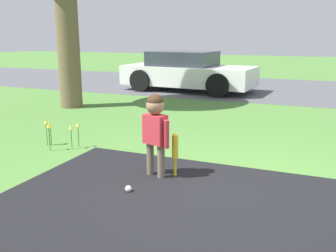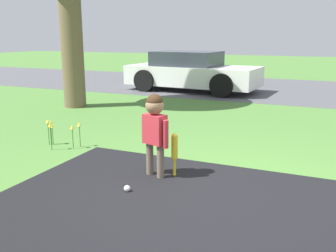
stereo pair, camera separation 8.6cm
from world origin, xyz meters
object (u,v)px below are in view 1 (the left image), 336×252
(child, at_px, (155,124))
(sports_ball, at_px, (128,189))
(parked_car, at_px, (187,72))
(baseball_bat, at_px, (175,149))

(child, height_order, sports_ball, child)
(child, distance_m, parked_car, 7.47)
(child, distance_m, sports_ball, 0.85)
(child, relative_size, sports_ball, 14.06)
(child, bearing_deg, sports_ball, -80.30)
(parked_car, bearing_deg, baseball_bat, -67.42)
(sports_ball, relative_size, parked_car, 0.02)
(baseball_bat, distance_m, sports_ball, 0.79)
(baseball_bat, bearing_deg, parked_car, 108.59)
(baseball_bat, bearing_deg, child, -157.42)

